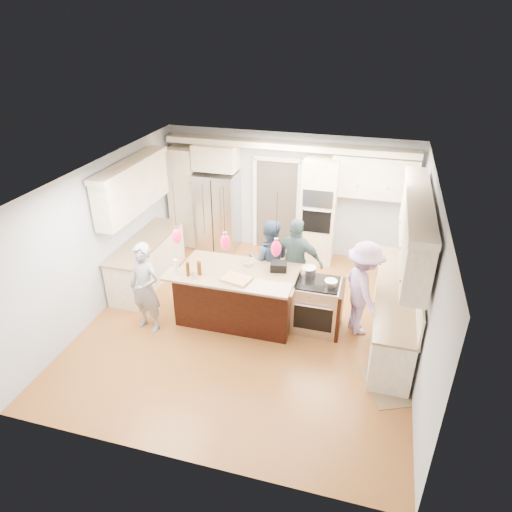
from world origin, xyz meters
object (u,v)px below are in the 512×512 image
Objects in this scene: refrigerator at (218,211)px; person_bar_end at (145,288)px; kitchen_island at (238,294)px; person_far_left at (269,261)px; island_range at (318,305)px.

refrigerator is 1.11× the size of person_bar_end.
kitchen_island is 1.61m from person_bar_end.
kitchen_island is 1.29× the size of person_far_left.
person_bar_end is at bearing -153.20° from kitchen_island.
kitchen_island is (1.30, -2.57, -0.41)m from refrigerator.
refrigerator is 0.86× the size of kitchen_island.
person_bar_end is (-1.41, -0.71, 0.33)m from kitchen_island.
person_far_left is (0.37, 0.78, 0.33)m from kitchen_island.
island_range is 1.30m from person_far_left.
kitchen_island is at bearing 54.45° from person_far_left.
refrigerator is at bearing 116.90° from kitchen_island.
island_range is (1.41, 0.08, -0.03)m from kitchen_island.
refrigerator is at bearing -57.23° from person_far_left.
person_far_left is at bearing 145.99° from island_range.
person_far_left is at bearing 53.16° from person_bar_end.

